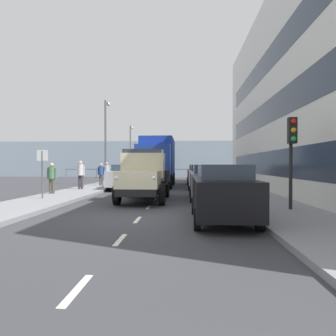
{
  "coord_description": "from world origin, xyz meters",
  "views": [
    {
      "loc": [
        -1.48,
        9.65,
        1.72
      ],
      "look_at": [
        -0.29,
        -11.28,
        1.49
      ],
      "focal_mm": 32.64,
      "sensor_mm": 36.0,
      "label": 1
    }
  ],
  "objects_px": {
    "pedestrian_couple_b": "(101,172)",
    "street_sign": "(42,165)",
    "traffic_light_near": "(292,143)",
    "pedestrian_strolling": "(52,176)",
    "pedestrian_near_railing": "(82,173)",
    "lamp_post_far": "(131,147)",
    "lamp_post_promenade": "(106,135)",
    "truck_vintage_cream": "(144,176)",
    "car_white_kerbside_2": "(201,177)",
    "car_grey_kerbside_1": "(208,181)",
    "car_maroon_kerbside_3": "(198,174)",
    "car_black_kerbside_near": "(222,192)",
    "car_silver_oppositeside_0": "(126,177)",
    "lorry_cargo_blue": "(157,160)",
    "pedestrian_in_dark_coat": "(107,171)",
    "car_teal_oppositeside_1": "(140,174)",
    "pedestrian_with_bag": "(81,172)"
  },
  "relations": [
    {
      "from": "lamp_post_promenade",
      "to": "street_sign",
      "type": "height_order",
      "value": "lamp_post_promenade"
    },
    {
      "from": "car_black_kerbside_near",
      "to": "lamp_post_far",
      "type": "height_order",
      "value": "lamp_post_far"
    },
    {
      "from": "street_sign",
      "to": "car_white_kerbside_2",
      "type": "bearing_deg",
      "value": -136.9
    },
    {
      "from": "pedestrian_with_bag",
      "to": "traffic_light_near",
      "type": "distance_m",
      "value": 13.4
    },
    {
      "from": "lamp_post_promenade",
      "to": "street_sign",
      "type": "relative_size",
      "value": 3.05
    },
    {
      "from": "pedestrian_near_railing",
      "to": "pedestrian_couple_b",
      "type": "bearing_deg",
      "value": -116.85
    },
    {
      "from": "lamp_post_promenade",
      "to": "lamp_post_far",
      "type": "height_order",
      "value": "lamp_post_promenade"
    },
    {
      "from": "car_maroon_kerbside_3",
      "to": "car_silver_oppositeside_0",
      "type": "relative_size",
      "value": 0.99
    },
    {
      "from": "car_silver_oppositeside_0",
      "to": "lamp_post_promenade",
      "type": "bearing_deg",
      "value": -59.81
    },
    {
      "from": "truck_vintage_cream",
      "to": "car_black_kerbside_near",
      "type": "bearing_deg",
      "value": 121.58
    },
    {
      "from": "pedestrian_near_railing",
      "to": "pedestrian_in_dark_coat",
      "type": "bearing_deg",
      "value": -103.39
    },
    {
      "from": "car_maroon_kerbside_3",
      "to": "pedestrian_strolling",
      "type": "bearing_deg",
      "value": 52.09
    },
    {
      "from": "pedestrian_in_dark_coat",
      "to": "lamp_post_far",
      "type": "xyz_separation_m",
      "value": [
        0.21,
        -12.01,
        2.71
      ]
    },
    {
      "from": "lamp_post_far",
      "to": "lamp_post_promenade",
      "type": "bearing_deg",
      "value": 90.2
    },
    {
      "from": "traffic_light_near",
      "to": "car_white_kerbside_2",
      "type": "bearing_deg",
      "value": -75.85
    },
    {
      "from": "lorry_cargo_blue",
      "to": "car_white_kerbside_2",
      "type": "relative_size",
      "value": 2.05
    },
    {
      "from": "street_sign",
      "to": "pedestrian_near_railing",
      "type": "bearing_deg",
      "value": -85.39
    },
    {
      "from": "lorry_cargo_blue",
      "to": "pedestrian_couple_b",
      "type": "xyz_separation_m",
      "value": [
        4.1,
        1.64,
        -0.95
      ]
    },
    {
      "from": "truck_vintage_cream",
      "to": "lamp_post_far",
      "type": "height_order",
      "value": "lamp_post_far"
    },
    {
      "from": "lorry_cargo_blue",
      "to": "car_silver_oppositeside_0",
      "type": "bearing_deg",
      "value": 63.25
    },
    {
      "from": "pedestrian_strolling",
      "to": "pedestrian_couple_b",
      "type": "relative_size",
      "value": 1.0
    },
    {
      "from": "car_silver_oppositeside_0",
      "to": "car_maroon_kerbside_3",
      "type": "bearing_deg",
      "value": -129.52
    },
    {
      "from": "lorry_cargo_blue",
      "to": "car_teal_oppositeside_1",
      "type": "xyz_separation_m",
      "value": [
        1.84,
        -2.76,
        -1.18
      ]
    },
    {
      "from": "car_white_kerbside_2",
      "to": "car_teal_oppositeside_1",
      "type": "height_order",
      "value": "same"
    },
    {
      "from": "car_silver_oppositeside_0",
      "to": "traffic_light_near",
      "type": "xyz_separation_m",
      "value": [
        -7.77,
        9.78,
        1.58
      ]
    },
    {
      "from": "car_grey_kerbside_1",
      "to": "car_silver_oppositeside_0",
      "type": "relative_size",
      "value": 0.97
    },
    {
      "from": "lamp_post_promenade",
      "to": "lorry_cargo_blue",
      "type": "bearing_deg",
      "value": 172.35
    },
    {
      "from": "pedestrian_strolling",
      "to": "car_grey_kerbside_1",
      "type": "bearing_deg",
      "value": 172.59
    },
    {
      "from": "pedestrian_near_railing",
      "to": "traffic_light_near",
      "type": "distance_m",
      "value": 14.91
    },
    {
      "from": "car_white_kerbside_2",
      "to": "street_sign",
      "type": "relative_size",
      "value": 1.77
    },
    {
      "from": "pedestrian_strolling",
      "to": "pedestrian_couple_b",
      "type": "bearing_deg",
      "value": -98.03
    },
    {
      "from": "pedestrian_with_bag",
      "to": "street_sign",
      "type": "xyz_separation_m",
      "value": [
        -0.06,
        5.34,
        0.46
      ]
    },
    {
      "from": "car_white_kerbside_2",
      "to": "lamp_post_far",
      "type": "height_order",
      "value": "lamp_post_far"
    },
    {
      "from": "car_grey_kerbside_1",
      "to": "pedestrian_in_dark_coat",
      "type": "distance_m",
      "value": 11.99
    },
    {
      "from": "pedestrian_with_bag",
      "to": "lorry_cargo_blue",
      "type": "bearing_deg",
      "value": -131.33
    },
    {
      "from": "pedestrian_near_railing",
      "to": "pedestrian_couple_b",
      "type": "height_order",
      "value": "pedestrian_couple_b"
    },
    {
      "from": "car_white_kerbside_2",
      "to": "truck_vintage_cream",
      "type": "bearing_deg",
      "value": 66.16
    },
    {
      "from": "pedestrian_couple_b",
      "to": "street_sign",
      "type": "relative_size",
      "value": 0.74
    },
    {
      "from": "traffic_light_near",
      "to": "pedestrian_strolling",
      "type": "bearing_deg",
      "value": -26.0
    },
    {
      "from": "car_maroon_kerbside_3",
      "to": "car_teal_oppositeside_1",
      "type": "height_order",
      "value": "same"
    },
    {
      "from": "pedestrian_in_dark_coat",
      "to": "street_sign",
      "type": "xyz_separation_m",
      "value": [
        0.28,
        10.61,
        0.49
      ]
    },
    {
      "from": "truck_vintage_cream",
      "to": "car_white_kerbside_2",
      "type": "xyz_separation_m",
      "value": [
        -3.06,
        -6.92,
        -0.28
      ]
    },
    {
      "from": "lorry_cargo_blue",
      "to": "pedestrian_in_dark_coat",
      "type": "relative_size",
      "value": 4.64
    },
    {
      "from": "car_grey_kerbside_1",
      "to": "traffic_light_near",
      "type": "relative_size",
      "value": 1.26
    },
    {
      "from": "pedestrian_strolling",
      "to": "car_black_kerbside_near",
      "type": "bearing_deg",
      "value": 140.2
    },
    {
      "from": "pedestrian_near_railing",
      "to": "traffic_light_near",
      "type": "relative_size",
      "value": 0.51
    },
    {
      "from": "street_sign",
      "to": "car_grey_kerbside_1",
      "type": "bearing_deg",
      "value": -170.91
    },
    {
      "from": "pedestrian_near_railing",
      "to": "lamp_post_far",
      "type": "xyz_separation_m",
      "value": [
        -0.64,
        -15.57,
        2.79
      ]
    },
    {
      "from": "car_white_kerbside_2",
      "to": "car_grey_kerbside_1",
      "type": "bearing_deg",
      "value": 90.0
    },
    {
      "from": "car_black_kerbside_near",
      "to": "pedestrian_in_dark_coat",
      "type": "xyz_separation_m",
      "value": [
        7.48,
        -15.24,
        0.3
      ]
    }
  ]
}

